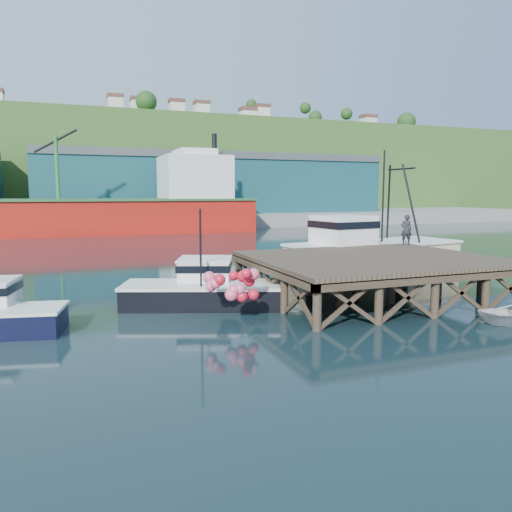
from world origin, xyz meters
name	(u,v)px	position (x,y,z in m)	size (l,w,h in m)	color
ground	(275,305)	(0.00, 0.00, 0.00)	(300.00, 300.00, 0.00)	black
wharf	(375,261)	(5.50, -0.19, 1.94)	(12.00, 10.00, 2.62)	brown
far_quay	(121,218)	(0.00, 70.00, 1.00)	(160.00, 40.00, 2.00)	gray
warehouse_mid	(123,186)	(0.00, 65.00, 6.50)	(28.00, 16.00, 9.00)	#194555
warehouse_right	(287,187)	(30.00, 65.00, 6.50)	(30.00, 16.00, 9.00)	#194555
cargo_ship	(72,209)	(-8.46, 48.00, 3.31)	(55.50, 10.00, 13.75)	red
hillside	(106,169)	(0.00, 100.00, 11.00)	(220.00, 50.00, 22.00)	#2D511E
boat_black	(204,287)	(-3.16, 1.31, 0.86)	(8.06, 6.69, 4.68)	black
trawler	(371,248)	(9.90, 6.72, 1.69)	(12.78, 6.13, 8.21)	beige
dockworker	(406,230)	(10.90, 4.40, 3.07)	(0.69, 0.45, 1.90)	black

